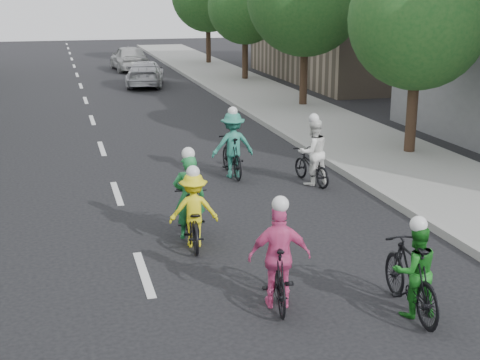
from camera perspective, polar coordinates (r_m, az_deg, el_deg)
name	(u,v)px	position (r m, az deg, el deg)	size (l,w,h in m)	color
ground	(144,274)	(11.85, -8.20, -7.95)	(120.00, 120.00, 0.00)	black
sidewalk_right	(338,133)	(23.22, 8.40, 4.03)	(4.00, 80.00, 0.15)	gray
curb_right	(285,135)	(22.51, 3.83, 3.83)	(0.18, 80.00, 0.18)	#999993
bldg_se	(373,5)	(38.83, 11.31, 14.40)	(10.00, 14.00, 8.00)	gray
tree_r_0	(418,20)	(20.09, 14.97, 13.06)	(4.00, 4.00, 5.97)	black
tree_r_2	(245,7)	(36.79, 0.44, 14.57)	(4.00, 4.00, 5.97)	black
cyclist_0	(189,206)	(13.27, -4.39, -2.24)	(0.68, 1.64, 1.85)	black
cyclist_1	(412,275)	(10.48, 14.49, -7.83)	(0.74, 1.94, 1.58)	black
cyclist_2	(312,159)	(17.01, 6.18, 1.80)	(0.91, 1.72, 1.83)	black
cyclist_3	(193,216)	(12.88, -4.01, -3.06)	(1.00, 1.89, 1.60)	black
cyclist_4	(278,265)	(10.42, 3.28, -7.28)	(1.02, 1.75, 1.80)	black
cyclist_5	(232,150)	(17.59, -0.66, 2.61)	(1.13, 1.82, 1.88)	black
follow_car_lead	(145,73)	(35.40, -8.09, 9.00)	(1.83, 4.49, 1.30)	#BBBBC0
follow_car_trail	(129,58)	(42.63, -9.44, 10.25)	(1.85, 4.60, 1.57)	beige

